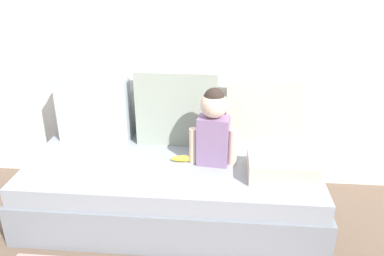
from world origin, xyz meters
TOP-DOWN VIEW (x-y plane):
  - ground_plane at (0.00, 0.00)m, footprint 12.00×12.00m
  - back_wall at (0.00, 0.55)m, footprint 5.12×0.10m
  - couch at (0.00, 0.00)m, footprint 1.92×0.84m
  - throw_pillow_left at (-0.60, 0.32)m, footprint 0.50×0.16m
  - throw_pillow_center at (0.00, 0.32)m, footprint 0.56×0.16m
  - throw_pillow_right at (0.60, 0.32)m, footprint 0.51×0.16m
  - toddler at (0.26, 0.02)m, footprint 0.31×0.17m
  - banana at (0.08, 0.03)m, footprint 0.17×0.07m
  - folded_blanket at (0.68, -0.11)m, footprint 0.40×0.28m

SIDE VIEW (x-z plane):
  - ground_plane at x=0.00m, z-range 0.00..0.00m
  - couch at x=0.00m, z-range 0.00..0.40m
  - banana at x=0.08m, z-range 0.40..0.44m
  - folded_blanket at x=0.68m, z-range 0.40..0.52m
  - throw_pillow_left at x=-0.60m, z-range 0.40..0.87m
  - throw_pillow_right at x=0.60m, z-range 0.40..0.89m
  - throw_pillow_center at x=0.00m, z-range 0.40..0.93m
  - toddler at x=0.26m, z-range 0.41..0.92m
  - back_wall at x=0.00m, z-range 0.00..2.55m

